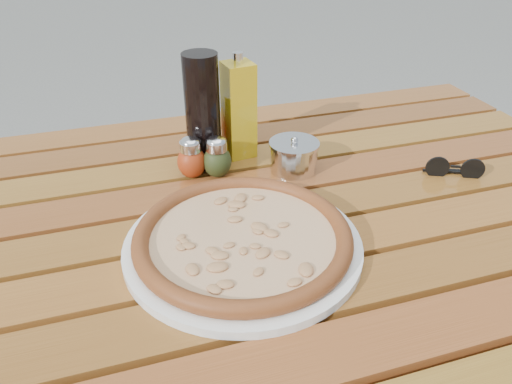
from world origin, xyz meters
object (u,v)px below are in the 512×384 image
object	(u,v)px
pizza	(243,237)
soda_can	(204,129)
plate	(243,245)
dark_bottle	(203,112)
sunglasses	(454,169)
oregano_shaker	(217,157)
olive_oil_cruet	(239,110)
table	(259,248)
parmesan_tin	(294,156)
pepper_shaker	(191,158)

from	to	relation	value
pizza	soda_can	xyz separation A→B (m)	(0.01, 0.32, 0.04)
plate	dark_bottle	size ratio (longest dim) A/B	1.64
plate	sunglasses	bearing A→B (deg)	11.89
plate	oregano_shaker	world-z (taller)	oregano_shaker
oregano_shaker	olive_oil_cruet	world-z (taller)	olive_oil_cruet
dark_bottle	sunglasses	world-z (taller)	dark_bottle
table	oregano_shaker	world-z (taller)	oregano_shaker
oregano_shaker	soda_can	world-z (taller)	soda_can
plate	olive_oil_cruet	xyz separation A→B (m)	(0.08, 0.30, 0.09)
oregano_shaker	olive_oil_cruet	size ratio (longest dim) A/B	0.39
olive_oil_cruet	parmesan_tin	bearing A→B (deg)	-50.00
pizza	olive_oil_cruet	xyz separation A→B (m)	(0.08, 0.30, 0.07)
parmesan_tin	oregano_shaker	bearing A→B (deg)	170.87
table	sunglasses	world-z (taller)	sunglasses
olive_oil_cruet	sunglasses	size ratio (longest dim) A/B	1.94
plate	olive_oil_cruet	world-z (taller)	olive_oil_cruet
pepper_shaker	sunglasses	distance (m)	0.50
pizza	parmesan_tin	world-z (taller)	parmesan_tin
soda_can	table	bearing A→B (deg)	-79.95
plate	oregano_shaker	xyz separation A→B (m)	(0.02, 0.23, 0.03)
olive_oil_cruet	sunglasses	xyz separation A→B (m)	(0.36, -0.21, -0.08)
soda_can	oregano_shaker	bearing A→B (deg)	-87.00
pizza	dark_bottle	xyz separation A→B (m)	(0.01, 0.28, 0.09)
pizza	parmesan_tin	xyz separation A→B (m)	(0.16, 0.21, 0.01)
oregano_shaker	olive_oil_cruet	xyz separation A→B (m)	(0.06, 0.07, 0.06)
pepper_shaker	soda_can	bearing A→B (deg)	61.41
soda_can	parmesan_tin	bearing A→B (deg)	-36.67
plate	oregano_shaker	bearing A→B (deg)	85.84
oregano_shaker	sunglasses	world-z (taller)	oregano_shaker
olive_oil_cruet	pepper_shaker	bearing A→B (deg)	-151.10
olive_oil_cruet	table	bearing A→B (deg)	-97.11
olive_oil_cruet	sunglasses	bearing A→B (deg)	-30.15
pizza	sunglasses	world-z (taller)	sunglasses
table	parmesan_tin	size ratio (longest dim) A/B	13.30
soda_can	sunglasses	bearing A→B (deg)	-27.62
olive_oil_cruet	pizza	bearing A→B (deg)	-104.93
table	sunglasses	size ratio (longest dim) A/B	12.91
pepper_shaker	olive_oil_cruet	size ratio (longest dim) A/B	0.39
plate	table	bearing A→B (deg)	57.60
pizza	oregano_shaker	world-z (taller)	oregano_shaker
plate	pepper_shaker	world-z (taller)	pepper_shaker
pizza	sunglasses	xyz separation A→B (m)	(0.44, 0.09, -0.01)
parmesan_tin	sunglasses	size ratio (longest dim) A/B	0.97
dark_bottle	sunglasses	distance (m)	0.49
oregano_shaker	plate	bearing A→B (deg)	-94.16
olive_oil_cruet	soda_can	bearing A→B (deg)	167.63
dark_bottle	sunglasses	bearing A→B (deg)	-23.60
pizza	sunglasses	distance (m)	0.45
dark_bottle	parmesan_tin	size ratio (longest dim) A/B	2.09
sunglasses	olive_oil_cruet	bearing A→B (deg)	174.53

